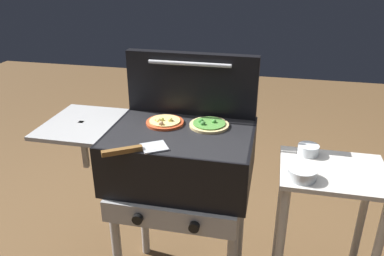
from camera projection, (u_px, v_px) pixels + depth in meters
The scene contains 8 objects.
grill at pixel (178, 160), 1.75m from camera, with size 0.96×0.53×0.90m.
grill_lid_open at pixel (191, 84), 1.83m from camera, with size 0.63×0.08×0.30m.
pizza_cheese at pixel (165, 122), 1.77m from camera, with size 0.17×0.17×0.03m.
pizza_veggie at pixel (209, 124), 1.74m from camera, with size 0.18×0.18×0.03m.
spatula at pixel (136, 149), 1.52m from camera, with size 0.25×0.19×0.02m.
prep_table at pixel (326, 214), 1.71m from camera, with size 0.44×0.36×0.79m.
topping_bowl_near at pixel (302, 174), 1.54m from camera, with size 0.11×0.11×0.04m.
topping_bowl_far at pixel (308, 150), 1.73m from camera, with size 0.09×0.09×0.04m.
Camera 1 is at (0.38, -1.49, 1.61)m, focal length 36.00 mm.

